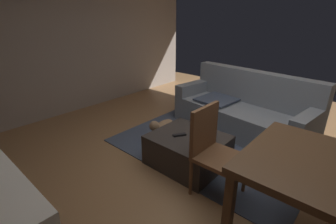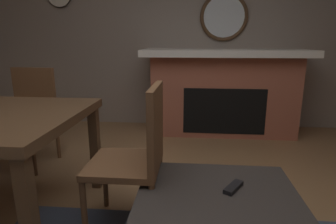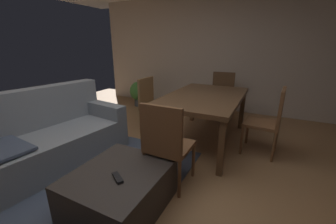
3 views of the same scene
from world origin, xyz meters
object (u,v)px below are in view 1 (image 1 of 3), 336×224
Objects in this scene: ottoman_coffee_table at (188,150)px; tv_remote at (179,135)px; dining_chair_west at (212,147)px; couch at (243,111)px; small_dog at (162,127)px.

tv_remote is at bearing -144.86° from ottoman_coffee_table.
tv_remote is 0.60m from dining_chair_west.
couch is 1.35m from ottoman_coffee_table.
ottoman_coffee_table is at bearing 67.13° from tv_remote.
couch is 1.42m from tv_remote.
dining_chair_west is (0.40, -1.57, 0.19)m from couch.
couch is 2.57× the size of ottoman_coffee_table.
tv_remote is (-0.16, -1.41, 0.07)m from couch.
ottoman_coffee_table is at bearing 153.94° from dining_chair_west.
ottoman_coffee_table is 0.23m from tv_remote.
small_dog is at bearing -178.29° from tv_remote.
dining_chair_west reaches higher than ottoman_coffee_table.
couch is 2.39× the size of dining_chair_west.
dining_chair_west is (0.47, -0.23, 0.33)m from ottoman_coffee_table.
small_dog is (-0.73, 0.31, -0.03)m from ottoman_coffee_table.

